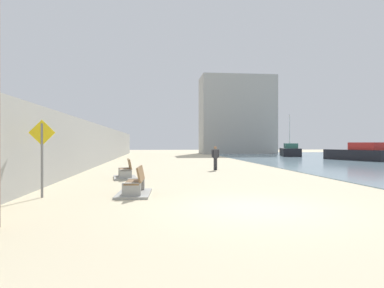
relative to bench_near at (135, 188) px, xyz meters
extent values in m
plane|color=beige|center=(3.37, 15.21, -0.23)|extent=(120.00, 120.00, 0.00)
cube|color=#9E9E99|center=(-4.13, 15.21, 1.39)|extent=(0.80, 64.00, 3.24)
cube|color=#9E9E99|center=(-0.06, -0.70, 0.01)|extent=(0.61, 0.23, 0.50)
cube|color=#9E9E99|center=(0.01, 0.70, 0.01)|extent=(0.61, 0.23, 0.50)
cube|color=olive|center=(-0.03, 0.00, 0.22)|extent=(0.58, 1.62, 0.06)
cube|color=olive|center=(0.20, -0.01, 0.50)|extent=(0.24, 1.61, 0.50)
cube|color=#9E9E99|center=(-0.03, 0.00, -0.19)|extent=(1.20, 2.15, 0.08)
cube|color=#9E9E99|center=(-0.74, 4.86, 0.01)|extent=(0.62, 0.28, 0.50)
cube|color=#9E9E99|center=(-0.92, 6.25, 0.01)|extent=(0.62, 0.28, 0.50)
cube|color=olive|center=(-0.83, 5.55, 0.22)|extent=(0.71, 1.65, 0.06)
cube|color=olive|center=(-0.60, 5.58, 0.50)|extent=(0.37, 1.61, 0.50)
cube|color=#9E9E99|center=(-0.83, 5.55, -0.19)|extent=(1.37, 2.23, 0.08)
cylinder|color=#333338|center=(4.56, 10.09, 0.16)|extent=(0.12, 0.12, 0.79)
cylinder|color=#333338|center=(4.68, 10.12, 0.16)|extent=(0.12, 0.12, 0.79)
cube|color=#333338|center=(4.62, 10.10, 0.83)|extent=(0.35, 0.24, 0.56)
sphere|color=#936B4C|center=(4.62, 10.10, 1.25)|extent=(0.21, 0.21, 0.21)
cylinder|color=#333338|center=(4.41, 10.06, 0.86)|extent=(0.09, 0.09, 0.50)
cylinder|color=#333338|center=(4.84, 10.15, 0.86)|extent=(0.09, 0.09, 0.50)
cube|color=black|center=(21.17, 20.73, 0.33)|extent=(4.20, 7.15, 1.05)
cube|color=red|center=(21.50, 19.76, 1.23)|extent=(2.38, 3.32, 0.74)
cube|color=black|center=(18.76, 32.17, 0.33)|extent=(4.16, 7.43, 1.05)
cube|color=#337060|center=(18.46, 31.15, 1.17)|extent=(2.38, 3.43, 0.64)
cylinder|color=silver|center=(18.87, 32.51, 3.15)|extent=(0.12, 0.12, 4.60)
cylinder|color=slate|center=(-2.98, -0.27, 0.98)|extent=(0.08, 0.08, 2.43)
cube|color=yellow|center=(-2.98, -0.27, 1.89)|extent=(0.85, 0.03, 0.85)
cube|color=#9E9E99|center=(14.14, 43.21, 6.13)|extent=(12.00, 6.00, 12.72)
camera|label=1|loc=(0.71, -11.77, 1.56)|focal=31.65mm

